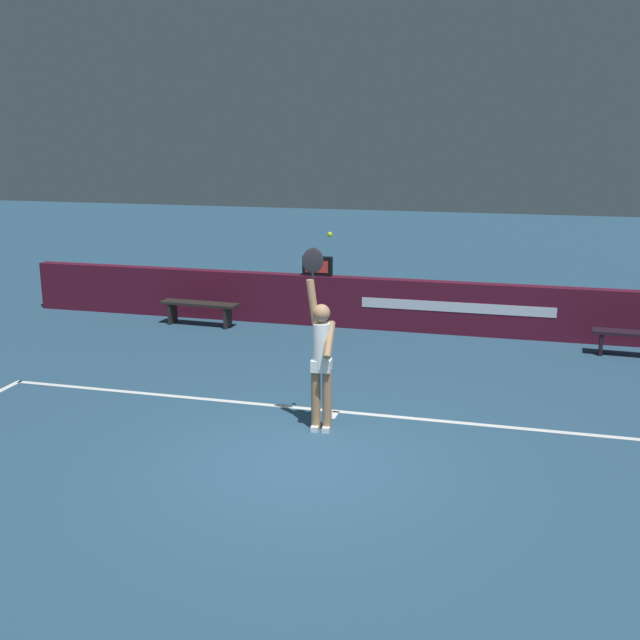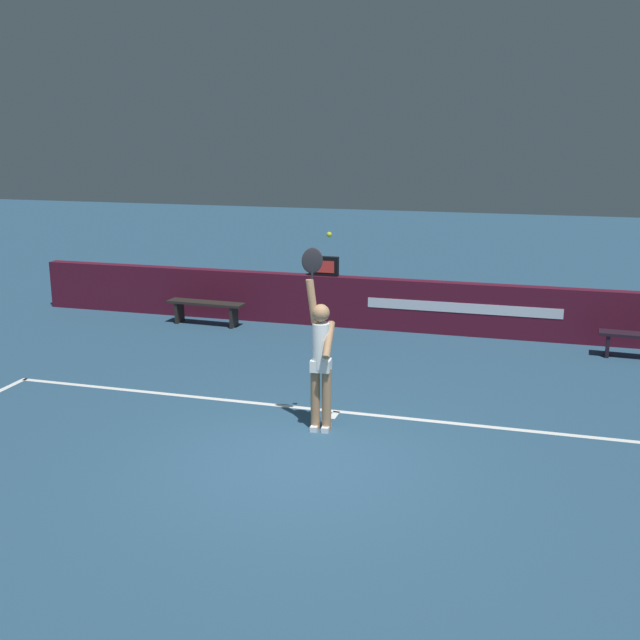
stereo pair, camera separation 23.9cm
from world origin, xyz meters
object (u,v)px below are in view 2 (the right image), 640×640
Objects in this scene: tennis_ball at (329,235)px; courtside_bench_far at (206,307)px; tennis_player at (321,356)px; speed_display at (324,266)px; courtside_bench_near at (640,340)px.

courtside_bench_far is at bearing 129.32° from tennis_ball.
courtside_bench_far is at bearing 128.48° from tennis_player.
speed_display is 0.37× the size of courtside_bench_far.
courtside_bench_near is at bearing -7.50° from speed_display.
courtside_bench_far is (-8.45, 0.12, 0.03)m from courtside_bench_near.
tennis_ball is (1.65, -5.58, 1.43)m from speed_display.
tennis_ball reaches higher than courtside_bench_far.
speed_display is at bearing 172.50° from courtside_bench_near.
tennis_ball is (0.11, 0.01, 1.63)m from tennis_player.
tennis_player reaches higher than speed_display.
speed_display is 0.43× the size of courtside_bench_near.
tennis_ball is 6.93m from courtside_bench_near.
tennis_ball is 6.74m from courtside_bench_far.
tennis_player is 1.77× the size of courtside_bench_near.
speed_display reaches higher than courtside_bench_far.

